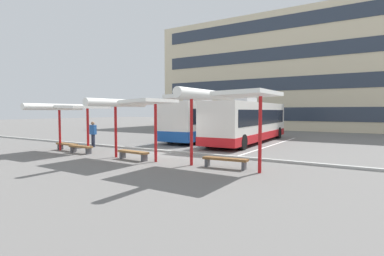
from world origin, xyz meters
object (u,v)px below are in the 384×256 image
at_px(waiting_shelter_0, 69,108).
at_px(bench_0, 67,145).
at_px(bench_1, 81,148).
at_px(waiting_passenger_0, 93,132).
at_px(waiting_shelter_2, 221,97).
at_px(waiting_shelter_1, 131,104).
at_px(coach_bus_1, 249,122).
at_px(coach_bus_0, 205,121).
at_px(bench_3, 225,160).
at_px(bench_2, 133,153).

height_order(waiting_shelter_0, bench_0, waiting_shelter_0).
relative_size(waiting_shelter_0, bench_0, 2.42).
bearing_deg(bench_1, waiting_passenger_0, 127.26).
bearing_deg(waiting_shelter_2, waiting_shelter_1, -178.56).
distance_m(bench_1, waiting_shelter_2, 9.54).
bearing_deg(coach_bus_1, coach_bus_0, 179.37).
bearing_deg(coach_bus_0, waiting_shelter_2, -57.75).
height_order(coach_bus_0, waiting_passenger_0, coach_bus_0).
height_order(coach_bus_0, waiting_shelter_0, coach_bus_0).
bearing_deg(waiting_shelter_1, bench_1, 176.62).
xyz_separation_m(bench_0, waiting_passenger_0, (-0.09, 2.12, 0.68)).
height_order(waiting_shelter_0, bench_3, waiting_shelter_0).
bearing_deg(bench_1, waiting_shelter_2, -0.79).
height_order(bench_0, bench_1, same).
bearing_deg(waiting_shelter_1, bench_3, 6.73).
xyz_separation_m(waiting_shelter_2, waiting_passenger_0, (-11.04, 2.61, -2.04)).
relative_size(coach_bus_0, waiting_shelter_0, 2.50).
relative_size(waiting_shelter_1, bench_2, 2.22).
xyz_separation_m(bench_0, bench_3, (10.95, -0.04, 0.01)).
xyz_separation_m(waiting_shelter_0, bench_1, (0.90, 0.07, -2.32)).
bearing_deg(bench_0, bench_3, -0.19).
relative_size(coach_bus_0, waiting_shelter_2, 2.19).
distance_m(waiting_shelter_0, waiting_passenger_0, 3.19).
height_order(coach_bus_0, coach_bus_1, coach_bus_0).
bearing_deg(coach_bus_0, bench_1, -100.96).
xyz_separation_m(waiting_shelter_0, waiting_shelter_1, (5.13, -0.18, 0.14)).
relative_size(coach_bus_0, bench_0, 6.05).
height_order(bench_1, waiting_shelter_2, waiting_shelter_2).
relative_size(bench_1, waiting_shelter_2, 0.33).
distance_m(waiting_shelter_2, waiting_passenger_0, 11.52).
bearing_deg(bench_3, waiting_passenger_0, 168.96).
height_order(coach_bus_0, bench_3, coach_bus_0).
bearing_deg(coach_bus_1, bench_1, -119.02).
distance_m(waiting_shelter_1, waiting_passenger_0, 6.94).
bearing_deg(bench_0, coach_bus_1, 53.35).
relative_size(waiting_shelter_2, bench_3, 2.45).
bearing_deg(bench_0, waiting_shelter_0, -25.98).
bearing_deg(waiting_shelter_2, bench_0, 177.42).
relative_size(bench_1, bench_2, 0.85).
distance_m(bench_0, bench_1, 1.84).
relative_size(coach_bus_1, waiting_passenger_0, 7.23).
bearing_deg(coach_bus_0, waiting_shelter_0, -105.31).
xyz_separation_m(coach_bus_0, waiting_shelter_2, (7.02, -11.12, 1.42)).
height_order(coach_bus_1, waiting_shelter_2, coach_bus_1).
bearing_deg(waiting_shelter_1, coach_bus_0, 100.58).
bearing_deg(bench_1, coach_bus_1, 60.98).
height_order(waiting_shelter_0, waiting_shelter_1, waiting_shelter_1).
distance_m(bench_2, waiting_shelter_2, 5.61).
xyz_separation_m(waiting_shelter_1, bench_2, (0.00, 0.12, -2.46)).
relative_size(waiting_shelter_1, waiting_passenger_0, 2.46).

